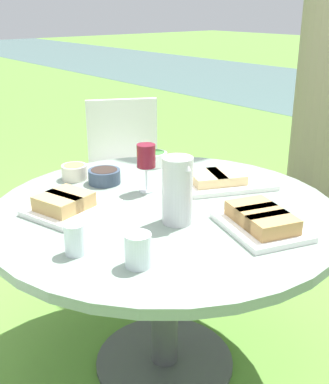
# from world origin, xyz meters

# --- Properties ---
(ground_plane) EXTENTS (40.00, 40.00, 0.00)m
(ground_plane) POSITION_xyz_m (0.00, 0.00, 0.00)
(ground_plane) COLOR #5B8C38
(dining_table) EXTENTS (1.30, 1.30, 0.72)m
(dining_table) POSITION_xyz_m (0.00, 0.00, 0.61)
(dining_table) COLOR #4C4C51
(dining_table) RESTS_ON ground_plane
(chair_near_left) EXTENTS (0.58, 0.58, 0.89)m
(chair_near_left) POSITION_xyz_m (-1.07, 0.56, 0.52)
(chair_near_left) COLOR white
(chair_near_left) RESTS_ON ground_plane
(water_pitcher) EXTENTS (0.11, 0.10, 0.23)m
(water_pitcher) POSITION_xyz_m (0.13, -0.05, 0.84)
(water_pitcher) COLOR silver
(water_pitcher) RESTS_ON dining_table
(wine_glass) EXTENTS (0.07, 0.07, 0.20)m
(wine_glass) POSITION_xyz_m (-0.17, 0.05, 0.87)
(wine_glass) COLOR silver
(wine_glass) RESTS_ON dining_table
(platter_bread_main) EXTENTS (0.37, 0.44, 0.06)m
(platter_bread_main) POSITION_xyz_m (-0.02, 0.33, 0.75)
(platter_bread_main) COLOR white
(platter_bread_main) RESTS_ON dining_table
(platter_charcuterie) EXTENTS (0.31, 0.35, 0.07)m
(platter_charcuterie) POSITION_xyz_m (-0.19, -0.30, 0.75)
(platter_charcuterie) COLOR white
(platter_charcuterie) RESTS_ON dining_table
(platter_sandwich_side) EXTENTS (0.36, 0.31, 0.07)m
(platter_sandwich_side) POSITION_xyz_m (0.35, 0.13, 0.75)
(platter_sandwich_side) COLOR white
(platter_sandwich_side) RESTS_ON dining_table
(bowl_fries) EXTENTS (0.11, 0.11, 0.06)m
(bowl_fries) POSITION_xyz_m (-0.48, -0.11, 0.76)
(bowl_fries) COLOR beige
(bowl_fries) RESTS_ON dining_table
(bowl_salad) EXTENTS (0.12, 0.12, 0.06)m
(bowl_salad) POSITION_xyz_m (-0.42, 0.28, 0.76)
(bowl_salad) COLOR white
(bowl_salad) RESTS_ON dining_table
(bowl_olives) EXTENTS (0.14, 0.14, 0.06)m
(bowl_olives) POSITION_xyz_m (-0.36, -0.03, 0.76)
(bowl_olives) COLOR #334256
(bowl_olives) RESTS_ON dining_table
(cup_water_near) EXTENTS (0.06, 0.06, 0.10)m
(cup_water_near) POSITION_xyz_m (0.11, -0.44, 0.77)
(cup_water_near) COLOR silver
(cup_water_near) RESTS_ON dining_table
(cup_water_far) EXTENTS (0.08, 0.08, 0.10)m
(cup_water_far) POSITION_xyz_m (0.29, -0.33, 0.77)
(cup_water_far) COLOR silver
(cup_water_far) RESTS_ON dining_table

